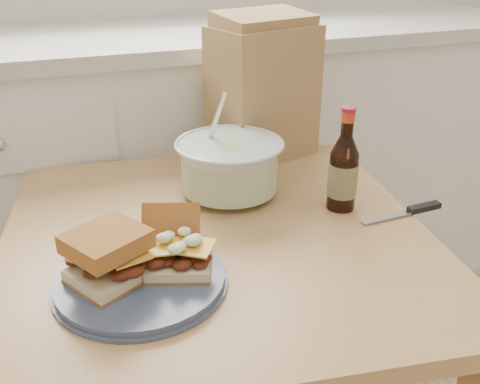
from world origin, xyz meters
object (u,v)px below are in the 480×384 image
object	(u,v)px
dining_table	(218,274)
plate	(141,280)
coleslaw_bowl	(230,169)
beer_bottle	(343,172)
paper_bag	(263,93)

from	to	relation	value
dining_table	plate	world-z (taller)	plate
plate	coleslaw_bowl	world-z (taller)	coleslaw_bowl
dining_table	beer_bottle	distance (m)	0.33
plate	paper_bag	size ratio (longest dim) A/B	0.85
dining_table	coleslaw_bowl	world-z (taller)	coleslaw_bowl
paper_bag	plate	bearing A→B (deg)	-146.67
beer_bottle	plate	bearing A→B (deg)	-163.14
beer_bottle	paper_bag	bearing A→B (deg)	97.24
plate	beer_bottle	size ratio (longest dim) A/B	1.27
dining_table	beer_bottle	size ratio (longest dim) A/B	4.26
dining_table	paper_bag	bearing A→B (deg)	64.06
coleslaw_bowl	beer_bottle	size ratio (longest dim) A/B	1.08
dining_table	plate	distance (m)	0.24
dining_table	coleslaw_bowl	size ratio (longest dim) A/B	3.95
plate	paper_bag	world-z (taller)	paper_bag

